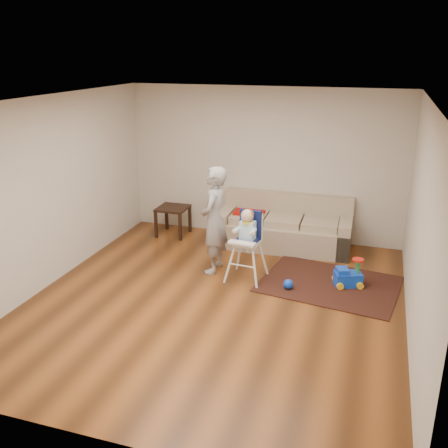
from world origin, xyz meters
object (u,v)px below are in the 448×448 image
(sofa, at_px, (284,223))
(toy_ball, at_px, (288,284))
(high_chair, at_px, (247,246))
(ride_on_toy, at_px, (348,272))
(adult, at_px, (214,220))
(side_table, at_px, (173,221))

(sofa, bearing_deg, toy_ball, -77.85)
(toy_ball, bearing_deg, sofa, 103.50)
(high_chair, bearing_deg, ride_on_toy, 12.78)
(sofa, relative_size, adult, 1.39)
(sofa, relative_size, ride_on_toy, 5.50)
(ride_on_toy, bearing_deg, sofa, 112.96)
(sofa, relative_size, high_chair, 2.08)
(side_table, distance_m, high_chair, 2.31)
(side_table, relative_size, toy_ball, 3.74)
(high_chair, relative_size, adult, 0.67)
(sofa, height_order, toy_ball, sofa)
(sofa, relative_size, side_table, 4.27)
(ride_on_toy, relative_size, adult, 0.25)
(ride_on_toy, distance_m, high_chair, 1.53)
(ride_on_toy, bearing_deg, toy_ball, -175.77)
(side_table, distance_m, toy_ball, 2.95)
(sofa, xyz_separation_m, adult, (-0.84, -1.32, 0.39))
(ride_on_toy, distance_m, adult, 2.13)
(ride_on_toy, height_order, toy_ball, ride_on_toy)
(ride_on_toy, bearing_deg, high_chair, 167.08)
(side_table, xyz_separation_m, adult, (1.24, -1.28, 0.56))
(sofa, height_order, side_table, sofa)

